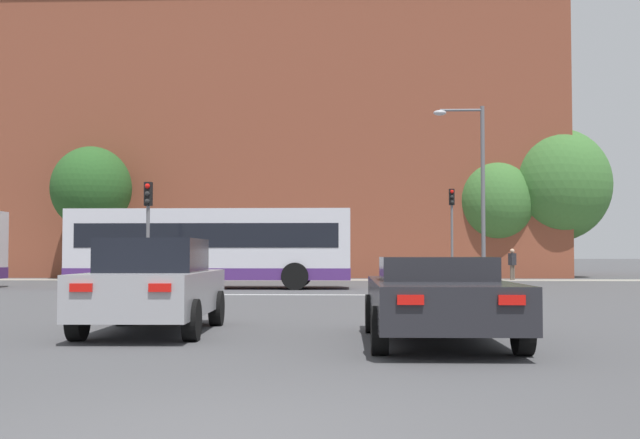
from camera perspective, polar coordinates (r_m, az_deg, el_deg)
ground_plane at (r=5.99m, az=-7.64°, el=-15.18°), size 400.00×400.00×0.00m
stop_line_strip at (r=25.84m, az=0.07°, el=-5.37°), size 9.19×0.30×0.01m
far_pavement at (r=40.41m, az=0.87°, el=-4.32°), size 70.22×2.50×0.01m
brick_civic_building at (r=51.59m, az=-2.49°, el=6.02°), size 32.86×15.81×19.38m
car_saloon_left at (r=13.79m, az=-11.73°, el=-4.60°), size 2.04×4.37×1.58m
car_roadster_right at (r=12.13m, az=8.36°, el=-5.53°), size 2.11×4.84×1.27m
bus_crossing_lead at (r=30.89m, az=-7.75°, el=-1.90°), size 10.66×2.65×3.00m
traffic_light_near_left at (r=27.49m, az=-12.14°, el=0.13°), size 0.26×0.31×3.73m
traffic_light_far_right at (r=39.78m, az=9.36°, el=0.02°), size 0.26×0.31×4.51m
street_lamp_junction at (r=32.01m, az=10.92°, el=3.01°), size 2.00×0.36×7.12m
pedestrian_waiting at (r=41.26m, az=13.52°, el=-2.95°), size 0.44×0.44×1.57m
tree_by_building at (r=46.55m, az=16.45°, el=2.38°), size 6.00×6.00×8.31m
tree_kerbside at (r=43.55m, az=-15.95°, el=2.13°), size 4.17×4.17×6.93m
tree_distant at (r=45.18m, az=12.29°, el=1.23°), size 4.53×4.53×6.56m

